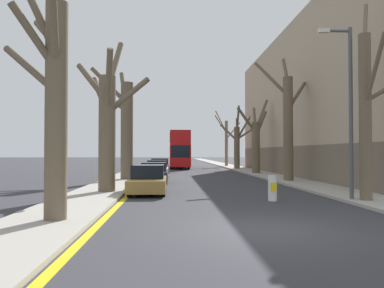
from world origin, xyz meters
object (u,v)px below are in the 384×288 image
(street_tree_right_4, at_px, (226,141))
(parked_car_2, at_px, (157,169))
(street_tree_left_1, at_px, (108,122))
(street_tree_left_0, at_px, (53,96))
(street_tree_right_2, at_px, (256,141))
(parked_car_1, at_px, (154,173))
(parked_car_3, at_px, (160,166))
(street_tree_right_3, at_px, (238,142))
(street_tree_right_0, at_px, (367,110))
(street_tree_left_2, at_px, (125,126))
(traffic_bollard, at_px, (272,188))
(lamp_post, at_px, (348,103))
(double_decker_bus, at_px, (179,148))
(parked_car_0, at_px, (148,180))
(street_tree_right_1, at_px, (287,123))

(street_tree_right_4, distance_m, parked_car_2, 24.96)
(street_tree_left_1, distance_m, street_tree_right_4, 36.48)
(street_tree_left_0, xyz_separation_m, street_tree_right_2, (11.16, 23.55, -0.54))
(street_tree_left_0, height_order, parked_car_1, street_tree_left_0)
(parked_car_1, height_order, parked_car_2, parked_car_2)
(parked_car_3, bearing_deg, street_tree_right_3, 38.65)
(street_tree_right_3, bearing_deg, street_tree_right_0, -90.25)
(street_tree_left_0, height_order, parked_car_3, street_tree_left_0)
(street_tree_right_2, height_order, parked_car_3, street_tree_right_2)
(street_tree_left_1, relative_size, parked_car_1, 2.04)
(street_tree_left_2, xyz_separation_m, traffic_bollard, (7.48, -11.69, -3.40))
(lamp_post, relative_size, traffic_bollard, 6.77)
(street_tree_right_3, relative_size, double_decker_bus, 0.64)
(street_tree_left_2, bearing_deg, street_tree_left_1, -88.77)
(parked_car_3, relative_size, lamp_post, 0.63)
(traffic_bollard, bearing_deg, parked_car_1, 119.68)
(street_tree_left_2, distance_m, traffic_bollard, 14.29)
(street_tree_left_2, distance_m, street_tree_right_4, 28.55)
(street_tree_right_0, bearing_deg, parked_car_0, 156.15)
(lamp_post, bearing_deg, street_tree_left_2, 130.77)
(parked_car_2, xyz_separation_m, parked_car_3, (0.00, 6.66, 0.03))
(street_tree_right_1, bearing_deg, lamp_post, -94.03)
(street_tree_left_1, xyz_separation_m, street_tree_right_1, (11.03, 6.60, 0.50))
(street_tree_right_1, xyz_separation_m, street_tree_right_3, (-0.03, 18.98, -0.80))
(street_tree_right_0, xyz_separation_m, parked_car_1, (-8.89, 10.18, -3.05))
(street_tree_left_0, bearing_deg, traffic_bollard, 31.35)
(street_tree_right_4, distance_m, double_decker_bus, 8.53)
(parked_car_0, xyz_separation_m, lamp_post, (8.33, -3.55, 3.36))
(parked_car_0, relative_size, parked_car_1, 1.05)
(street_tree_right_0, distance_m, parked_car_0, 10.18)
(parked_car_1, xyz_separation_m, lamp_post, (8.33, -9.80, 3.37))
(parked_car_1, xyz_separation_m, traffic_bollard, (5.31, -9.32, -0.11))
(lamp_post, distance_m, traffic_bollard, 4.63)
(street_tree_right_4, height_order, parked_car_0, street_tree_right_4)
(street_tree_right_3, distance_m, double_decker_bus, 8.05)
(street_tree_right_4, height_order, parked_car_1, street_tree_right_4)
(parked_car_3, bearing_deg, parked_car_2, -90.00)
(street_tree_right_0, distance_m, parked_car_3, 24.30)
(street_tree_left_2, xyz_separation_m, street_tree_right_1, (11.22, -1.91, 0.07))
(street_tree_right_0, relative_size, street_tree_right_3, 1.17)
(street_tree_right_4, bearing_deg, street_tree_right_1, -89.89)
(street_tree_right_0, relative_size, parked_car_3, 1.93)
(street_tree_left_1, bearing_deg, street_tree_right_2, 55.25)
(street_tree_left_0, height_order, double_decker_bus, street_tree_left_0)
(street_tree_left_0, xyz_separation_m, street_tree_left_1, (0.21, 7.76, -0.09))
(street_tree_left_1, xyz_separation_m, lamp_post, (10.31, -3.66, 0.52))
(street_tree_right_3, xyz_separation_m, street_tree_right_4, (-0.02, 9.21, 0.50))
(street_tree_left_2, relative_size, street_tree_right_4, 1.00)
(street_tree_right_4, height_order, parked_car_2, street_tree_right_4)
(street_tree_right_2, bearing_deg, street_tree_right_3, 89.70)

